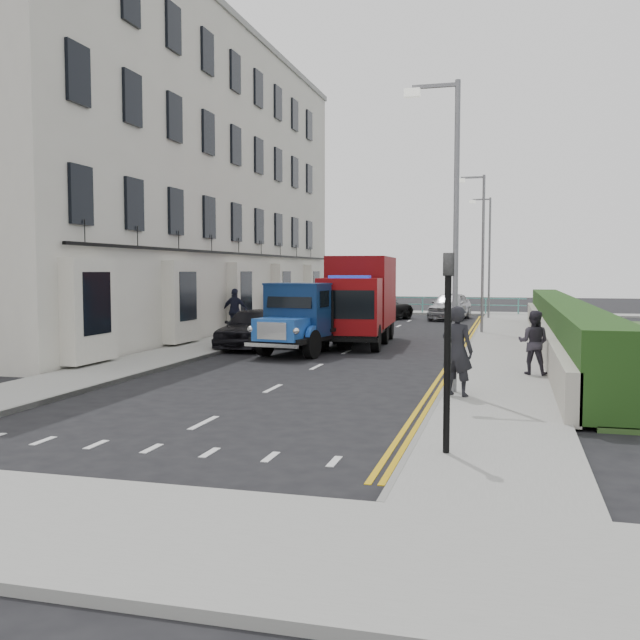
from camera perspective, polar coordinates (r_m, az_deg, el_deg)
The scene contains 23 objects.
ground at distance 19.13m, azimuth -1.87°, elevation -4.56°, with size 120.00×120.00×0.00m, color black.
pavement_west at distance 29.27m, azimuth -6.52°, elevation -1.50°, with size 2.40×38.00×0.12m, color gray.
pavement_east at distance 27.25m, azimuth 14.51°, elevation -2.00°, with size 2.60×38.00×0.12m, color gray.
promenade at distance 47.51m, azimuth 8.31°, elevation 0.58°, with size 30.00×2.50×0.12m, color gray.
sea_plane at distance 78.35m, azimuth 10.94°, elevation 1.83°, with size 120.00×120.00×0.00m, color #4E5E6B.
terrace_west at distance 34.78m, azimuth -10.83°, elevation 11.05°, with size 6.31×30.20×14.25m.
garden_east at distance 27.23m, azimuth 18.56°, elevation -0.31°, with size 1.45×28.00×1.75m.
seafront_railing at distance 46.69m, azimuth 8.20°, elevation 1.17°, with size 13.00×0.08×1.11m.
lamp_near at distance 16.20m, azimuth 10.40°, elevation 8.01°, with size 1.23×0.18×7.00m.
lamp_mid at distance 32.16m, azimuth 12.69°, elevation 5.95°, with size 1.23×0.18×7.00m.
lamp_far at distance 42.14m, azimuth 13.24°, elevation 5.45°, with size 1.23×0.18×7.00m.
traffic_signal at distance 10.67m, azimuth 10.18°, elevation -0.19°, with size 0.16×0.20×3.10m.
bedford_lorry at distance 23.96m, azimuth -1.65°, elevation -0.20°, with size 2.76×5.25×2.38m.
red_lorry at distance 27.47m, azimuth 3.21°, elevation 1.80°, with size 2.59×6.57×3.37m.
parked_car_front at distance 26.18m, azimuth -5.39°, elevation -0.61°, with size 1.77×4.41×1.50m, color black.
parked_car_mid at distance 27.72m, azimuth -2.76°, elevation -0.49°, with size 1.44×4.13×1.36m, color #64B0D6.
parked_car_rear at distance 35.45m, azimuth 1.18°, elevation 0.44°, with size 1.83×4.51×1.31m, color #BBBCC0.
seafront_car_left at distance 41.19m, azimuth 4.82°, elevation 0.96°, with size 2.25×4.87×1.35m, color black.
seafront_car_right at distance 41.92m, azimuth 10.37°, elevation 1.13°, with size 1.89×4.70×1.60m, color silver.
pedestrian_east_near at distance 15.73m, azimuth 10.93°, elevation -2.44°, with size 0.72×0.47×1.96m, color black.
pedestrian_east_far at distance 19.47m, azimuth 16.71°, elevation -1.73°, with size 0.82×0.64×1.68m, color #2F2B35.
pedestrian_west_near at distance 31.00m, azimuth -6.80°, elevation 0.72°, with size 1.14×0.48×1.95m, color #1A1C2E.
pedestrian_west_far at distance 35.85m, azimuth -3.74°, elevation 1.07°, with size 0.88×0.57×1.81m, color #382828.
Camera 1 is at (5.48, -18.11, 2.84)m, focal length 40.00 mm.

